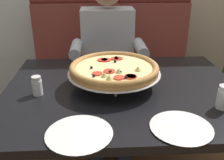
{
  "coord_description": "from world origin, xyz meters",
  "views": [
    {
      "loc": [
        -0.12,
        -1.18,
        1.31
      ],
      "look_at": [
        -0.06,
        -0.01,
        0.78
      ],
      "focal_mm": 41.03,
      "sensor_mm": 36.0,
      "label": 1
    }
  ],
  "objects_px": {
    "shaker_pepper_flakes": "(224,99)",
    "booth_bench": "(113,76)",
    "dining_table": "(123,102)",
    "shaker_parmesan": "(37,87)",
    "plate_near_right": "(181,126)",
    "pizza": "(114,69)",
    "patio_chair": "(12,32)",
    "plate_near_left": "(79,132)",
    "diner_main": "(108,52)"
  },
  "relations": [
    {
      "from": "shaker_pepper_flakes",
      "to": "booth_bench",
      "type": "bearing_deg",
      "value": 109.67
    },
    {
      "from": "dining_table",
      "to": "shaker_parmesan",
      "type": "distance_m",
      "value": 0.45
    },
    {
      "from": "plate_near_right",
      "to": "pizza",
      "type": "bearing_deg",
      "value": 120.15
    },
    {
      "from": "booth_bench",
      "to": "patio_chair",
      "type": "relative_size",
      "value": 1.65
    },
    {
      "from": "patio_chair",
      "to": "shaker_parmesan",
      "type": "bearing_deg",
      "value": -69.65
    },
    {
      "from": "shaker_pepper_flakes",
      "to": "plate_near_left",
      "type": "height_order",
      "value": "shaker_pepper_flakes"
    },
    {
      "from": "shaker_parmesan",
      "to": "plate_near_right",
      "type": "bearing_deg",
      "value": -27.51
    },
    {
      "from": "diner_main",
      "to": "booth_bench",
      "type": "bearing_deg",
      "value": 78.88
    },
    {
      "from": "plate_near_left",
      "to": "patio_chair",
      "type": "distance_m",
      "value": 2.75
    },
    {
      "from": "diner_main",
      "to": "plate_near_left",
      "type": "height_order",
      "value": "diner_main"
    },
    {
      "from": "pizza",
      "to": "patio_chair",
      "type": "relative_size",
      "value": 0.56
    },
    {
      "from": "pizza",
      "to": "dining_table",
      "type": "bearing_deg",
      "value": -36.69
    },
    {
      "from": "booth_bench",
      "to": "patio_chair",
      "type": "xyz_separation_m",
      "value": [
        -1.24,
        1.21,
        0.13
      ]
    },
    {
      "from": "shaker_pepper_flakes",
      "to": "shaker_parmesan",
      "type": "relative_size",
      "value": 1.11
    },
    {
      "from": "diner_main",
      "to": "plate_near_right",
      "type": "distance_m",
      "value": 1.07
    },
    {
      "from": "booth_bench",
      "to": "pizza",
      "type": "height_order",
      "value": "booth_bench"
    },
    {
      "from": "pizza",
      "to": "plate_near_right",
      "type": "xyz_separation_m",
      "value": [
        0.24,
        -0.4,
        -0.08
      ]
    },
    {
      "from": "plate_near_right",
      "to": "plate_near_left",
      "type": "bearing_deg",
      "value": -177.26
    },
    {
      "from": "shaker_pepper_flakes",
      "to": "patio_chair",
      "type": "distance_m",
      "value": 2.91
    },
    {
      "from": "shaker_pepper_flakes",
      "to": "plate_near_right",
      "type": "bearing_deg",
      "value": -147.64
    },
    {
      "from": "shaker_parmesan",
      "to": "plate_near_left",
      "type": "xyz_separation_m",
      "value": [
        0.22,
        -0.34,
        -0.03
      ]
    },
    {
      "from": "shaker_pepper_flakes",
      "to": "patio_chair",
      "type": "bearing_deg",
      "value": 124.91
    },
    {
      "from": "patio_chair",
      "to": "plate_near_right",
      "type": "bearing_deg",
      "value": -60.44
    },
    {
      "from": "booth_bench",
      "to": "dining_table",
      "type": "relative_size",
      "value": 1.17
    },
    {
      "from": "shaker_parmesan",
      "to": "booth_bench",
      "type": "bearing_deg",
      "value": 66.88
    },
    {
      "from": "diner_main",
      "to": "shaker_pepper_flakes",
      "type": "height_order",
      "value": "diner_main"
    },
    {
      "from": "pizza",
      "to": "shaker_parmesan",
      "type": "relative_size",
      "value": 4.99
    },
    {
      "from": "shaker_parmesan",
      "to": "patio_chair",
      "type": "distance_m",
      "value": 2.36
    },
    {
      "from": "plate_near_left",
      "to": "plate_near_right",
      "type": "relative_size",
      "value": 1.04
    },
    {
      "from": "dining_table",
      "to": "shaker_parmesan",
      "type": "height_order",
      "value": "shaker_parmesan"
    },
    {
      "from": "dining_table",
      "to": "plate_near_right",
      "type": "height_order",
      "value": "plate_near_right"
    },
    {
      "from": "diner_main",
      "to": "plate_near_left",
      "type": "bearing_deg",
      "value": -98.05
    },
    {
      "from": "booth_bench",
      "to": "pizza",
      "type": "bearing_deg",
      "value": -92.89
    },
    {
      "from": "booth_bench",
      "to": "dining_table",
      "type": "distance_m",
      "value": 0.98
    },
    {
      "from": "pizza",
      "to": "plate_near_right",
      "type": "height_order",
      "value": "pizza"
    },
    {
      "from": "diner_main",
      "to": "shaker_parmesan",
      "type": "relative_size",
      "value": 13.3
    },
    {
      "from": "booth_bench",
      "to": "plate_near_left",
      "type": "height_order",
      "value": "booth_bench"
    },
    {
      "from": "booth_bench",
      "to": "shaker_parmesan",
      "type": "xyz_separation_m",
      "value": [
        -0.42,
        -0.99,
        0.38
      ]
    },
    {
      "from": "diner_main",
      "to": "patio_chair",
      "type": "xyz_separation_m",
      "value": [
        -1.19,
        1.47,
        -0.19
      ]
    },
    {
      "from": "dining_table",
      "to": "plate_near_right",
      "type": "distance_m",
      "value": 0.43
    },
    {
      "from": "booth_bench",
      "to": "plate_near_right",
      "type": "xyz_separation_m",
      "value": [
        0.19,
        -1.31,
        0.35
      ]
    },
    {
      "from": "pizza",
      "to": "shaker_pepper_flakes",
      "type": "bearing_deg",
      "value": -29.28
    },
    {
      "from": "pizza",
      "to": "plate_near_left",
      "type": "height_order",
      "value": "pizza"
    },
    {
      "from": "dining_table",
      "to": "diner_main",
      "type": "bearing_deg",
      "value": 94.43
    },
    {
      "from": "diner_main",
      "to": "plate_near_right",
      "type": "height_order",
      "value": "diner_main"
    },
    {
      "from": "diner_main",
      "to": "dining_table",
      "type": "bearing_deg",
      "value": -85.57
    },
    {
      "from": "pizza",
      "to": "patio_chair",
      "type": "height_order",
      "value": "same"
    },
    {
      "from": "plate_near_left",
      "to": "plate_near_right",
      "type": "bearing_deg",
      "value": 2.74
    },
    {
      "from": "dining_table",
      "to": "diner_main",
      "type": "height_order",
      "value": "diner_main"
    },
    {
      "from": "plate_near_right",
      "to": "patio_chair",
      "type": "height_order",
      "value": "patio_chair"
    }
  ]
}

